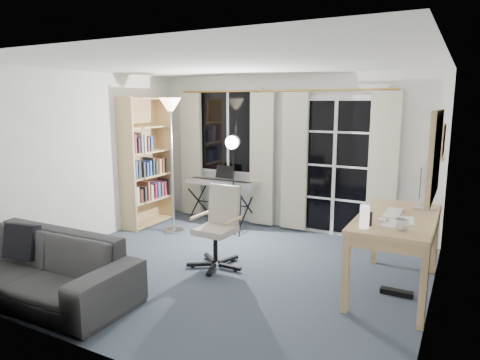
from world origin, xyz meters
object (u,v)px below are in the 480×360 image
Objects in this scene: keyboard_piano at (222,183)px; desk at (397,226)px; torchiere_lamp at (171,125)px; studio_light at (233,154)px; mug at (401,223)px; sofa at (34,256)px; monitor at (425,181)px; office_chair at (220,219)px; bookshelf at (144,165)px.

desk is (2.91, -1.36, 0.04)m from keyboard_piano.
keyboard_piano is at bearing 60.79° from torchiere_lamp.
studio_light is 11.48× the size of mug.
mug is 0.06× the size of sofa.
desk is 0.64m from monitor.
keyboard_piano is (0.43, 0.76, -0.97)m from torchiere_lamp.
studio_light reaches higher than office_chair.
keyboard_piano is 0.80× the size of desk.
keyboard_piano is at bearing 154.61° from desk.
bookshelf is 2.10× the size of office_chair.
office_chair is at bearing -87.02° from studio_light.
desk is 0.69× the size of sofa.
desk is 0.54m from mug.
monitor is (2.64, -0.43, -0.11)m from studio_light.
bookshelf reaches higher than keyboard_piano.
studio_light is (1.57, 0.13, 0.26)m from bookshelf.
office_chair reaches higher than keyboard_piano.
office_chair is at bearing 172.31° from mug.
mug is at bearing -78.96° from desk.
sofa is at bearing -96.16° from keyboard_piano.
torchiere_lamp is at bearing 150.15° from office_chair.
sofa is (-3.43, -2.33, -0.69)m from monitor.
monitor is at bearing -2.46° from torchiere_lamp.
office_chair is 0.64× the size of desk.
mug is at bearing -17.79° from torchiere_lamp.
office_chair is (1.33, -0.82, -1.06)m from torchiere_lamp.
torchiere_lamp is at bearing 91.14° from sofa.
keyboard_piano is 0.80× the size of studio_light.
monitor is (3.10, -0.91, 0.45)m from keyboard_piano.
bookshelf is 1.68× the size of keyboard_piano.
bookshelf is at bearing 163.07° from mug.
torchiere_lamp is 3.57m from monitor.
keyboard_piano is at bearing 115.60° from studio_light.
bookshelf reaches higher than mug.
bookshelf reaches higher than sofa.
bookshelf is 1.34× the size of studio_light.
keyboard_piano is 0.88m from studio_light.
bookshelf is at bearing 105.17° from sofa.
torchiere_lamp reaches higher than office_chair.
studio_light is (0.47, -0.48, 0.56)m from keyboard_piano.
torchiere_lamp is 1.30m from keyboard_piano.
keyboard_piano reaches higher than sofa.
keyboard_piano is (1.10, 0.61, -0.31)m from bookshelf.
torchiere_lamp is at bearing -12.38° from bookshelf.
office_chair is (0.90, -1.58, -0.10)m from keyboard_piano.
office_chair is at bearing -60.75° from keyboard_piano.
sofa is at bearing -150.06° from desk.
monitor is at bearing -27.84° from studio_light.
desk is at bearing -113.82° from monitor.
keyboard_piano is 3.27m from monitor.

